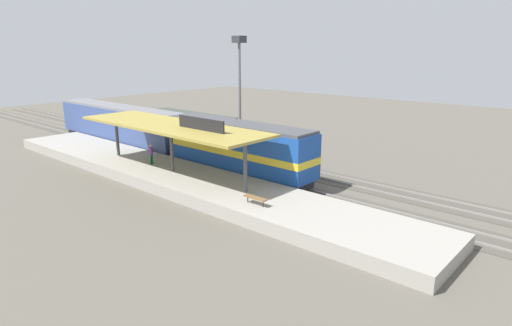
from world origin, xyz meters
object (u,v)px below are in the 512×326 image
locomotive (238,148)px  freight_car (190,129)px  person_waiting (151,153)px  platform_bench (255,198)px  passenger_carriage_single (120,125)px  light_mast (239,69)px

locomotive → freight_car: locomotive is taller
person_waiting → platform_bench: bearing=-96.8°
freight_car → passenger_carriage_single: bearing=125.5°
freight_car → locomotive: bearing=-111.7°
passenger_carriage_single → locomotive: bearing=-90.0°
passenger_carriage_single → person_waiting: bearing=-110.3°
locomotive → light_mast: bearing=42.6°
platform_bench → light_mast: 21.15m
locomotive → freight_car: 12.44m
locomotive → freight_car: bearing=68.3°
passenger_carriage_single → freight_car: passenger_carriage_single is taller
platform_bench → freight_car: size_ratio=0.14×
platform_bench → person_waiting: (1.57, 13.26, 0.51)m
freight_car → platform_bench: bearing=-119.5°
freight_car → person_waiting: bearing=-148.6°
passenger_carriage_single → person_waiting: 12.76m
locomotive → passenger_carriage_single: size_ratio=0.72×
locomotive → person_waiting: size_ratio=8.44×
passenger_carriage_single → person_waiting: passenger_carriage_single is taller
person_waiting → locomotive: bearing=-53.8°
platform_bench → light_mast: (13.80, 14.39, 7.05)m
passenger_carriage_single → freight_car: bearing=-54.5°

